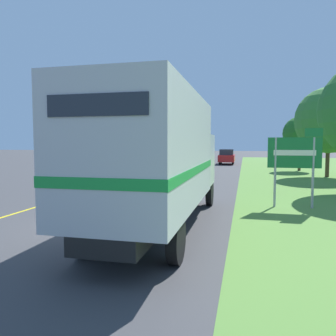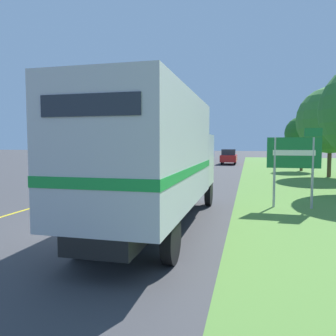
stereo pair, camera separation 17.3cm
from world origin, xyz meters
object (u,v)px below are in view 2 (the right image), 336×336
Objects in this scene: lead_car_white at (164,164)px; roadside_tree_mid at (331,120)px; lead_car_red_ahead at (229,157)px; highway_sign at (295,156)px; horse_trailer_truck at (157,157)px; roadside_tree_far at (302,133)px; lead_car_blue_ahead at (207,153)px.

roadside_tree_mid reaches higher than lead_car_white.
lead_car_red_ahead is 1.42× the size of highway_sign.
highway_sign is (3.91, -25.80, 1.06)m from lead_car_red_ahead.
roadside_tree_mid reaches higher than highway_sign.
highway_sign is at bearing -81.38° from lead_car_red_ahead.
horse_trailer_truck is 1.78× the size of roadside_tree_far.
horse_trailer_truck reaches higher than lead_car_red_ahead.
lead_car_red_ahead is (3.66, 16.13, -0.09)m from lead_car_white.
lead_car_white is 0.88× the size of roadside_tree_far.
lead_car_blue_ahead is at bearing 110.12° from lead_car_red_ahead.
highway_sign reaches higher than lead_car_red_ahead.
lead_car_white is 12.32m from highway_sign.
lead_car_blue_ahead is at bearing 116.34° from roadside_tree_mid.
lead_car_blue_ahead is (-3.62, 40.63, -1.07)m from horse_trailer_truck.
horse_trailer_truck is at bearing -84.90° from lead_car_blue_ahead.
lead_car_white is 1.00× the size of lead_car_red_ahead.
lead_car_blue_ahead is 37.23m from highway_sign.
horse_trailer_truck is 2.02× the size of lead_car_red_ahead.
highway_sign is at bearing -51.92° from lead_car_white.
roadside_tree_mid is at bearing 64.17° from horse_trailer_truck.
lead_car_blue_ahead is (-3.88, 10.60, 0.06)m from lead_car_red_ahead.
lead_car_red_ahead is 1.03× the size of lead_car_blue_ahead.
highway_sign is at bearing 45.44° from horse_trailer_truck.
roadside_tree_far is at bearing -59.88° from lead_car_blue_ahead.
lead_car_red_ahead is at bearing 77.22° from lead_car_white.
roadside_tree_mid is (11.78, -23.79, 3.12)m from lead_car_blue_ahead.
roadside_tree_mid is (8.15, 16.84, 2.05)m from horse_trailer_truck.
roadside_tree_mid is at bearing -63.66° from lead_car_blue_ahead.
roadside_tree_mid reaches higher than lead_car_blue_ahead.
lead_car_white is at bearing -141.56° from roadside_tree_far.
lead_car_red_ahead is 10.65m from roadside_tree_far.
highway_sign is (4.17, 4.24, -0.08)m from horse_trailer_truck.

